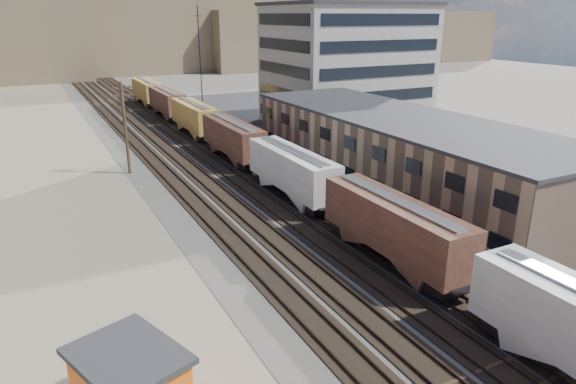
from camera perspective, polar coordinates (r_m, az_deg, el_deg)
name	(u,v)px	position (r m, az deg, el deg)	size (l,w,h in m)	color
ground	(478,374)	(28.15, 20.37, -18.43)	(300.00, 300.00, 0.00)	#6B6356
ballast_bed	(184,149)	(68.64, -11.45, 4.72)	(18.00, 200.00, 0.06)	#4C4742
dirt_yard	(14,195)	(56.72, -28.18, -0.26)	(24.00, 180.00, 0.03)	gray
asphalt_lot	(391,155)	(65.39, 11.36, 4.01)	(26.00, 120.00, 0.04)	#232326
rail_tracks	(180,149)	(68.48, -11.89, 4.73)	(11.40, 200.00, 0.24)	black
freight_train	(259,152)	(54.99, -3.23, 4.50)	(3.00, 119.74, 4.46)	black
warehouse	(400,152)	(52.69, 12.29, 4.41)	(12.40, 40.40, 7.25)	tan
office_tower	(345,65)	(83.22, 6.41, 13.90)	(22.60, 18.60, 18.45)	#9E998E
utility_pole_north	(125,126)	(58.07, -17.65, 6.96)	(2.20, 0.32, 10.00)	#382619
radio_mast	(201,69)	(78.27, -9.69, 13.33)	(1.20, 0.16, 18.00)	black
hills_north	(75,23)	(183.02, -22.63, 16.90)	(265.00, 80.00, 32.00)	brown
parked_car_blue	(341,123)	(80.70, 5.92, 7.62)	(2.41, 5.22, 1.45)	navy
parked_car_far	(440,133)	(76.06, 16.58, 6.32)	(1.99, 4.94, 1.68)	silver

